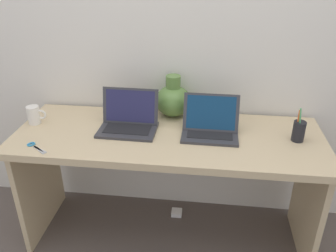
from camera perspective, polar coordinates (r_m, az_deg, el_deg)
The scene contains 10 objects.
ground_plane at distance 2.34m, azimuth -0.00°, elevation -17.08°, with size 6.00×6.00×0.00m, color #564C47.
back_wall at distance 2.07m, azimuth 1.23°, elevation 15.09°, with size 4.40×0.04×2.40m, color silver.
desk at distance 1.98m, azimuth -0.00°, elevation -4.97°, with size 1.69×0.62×0.72m.
laptop_left at distance 1.96m, azimuth -6.40°, elevation 1.17°, with size 0.32×0.23×0.22m.
laptop_right at distance 1.90m, azimuth 6.92°, elevation 0.28°, with size 0.30×0.22×0.21m.
green_vase at distance 2.09m, azimuth 0.84°, elevation 4.33°, with size 0.21×0.21×0.25m.
coffee_mug at distance 2.15m, azimuth -20.99°, elevation 1.71°, with size 0.11×0.07×0.10m.
pen_cup at distance 1.94m, azimuth 20.55°, elevation -0.74°, with size 0.06×0.06×0.19m.
scissors at distance 1.92m, azimuth -21.02°, elevation -3.09°, with size 0.13×0.10×0.01m.
power_brick at distance 2.46m, azimuth 1.42°, elevation -13.94°, with size 0.07×0.07×0.03m, color white.
Camera 1 is at (0.21, -1.66, 1.63)m, focal length 37.35 mm.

